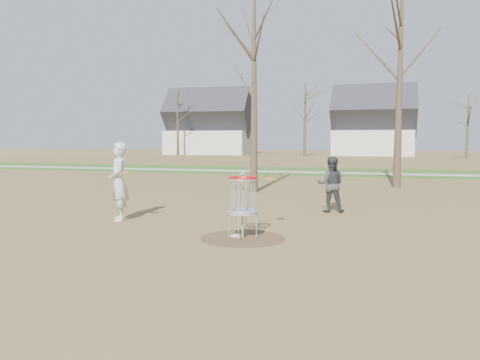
# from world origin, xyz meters

# --- Properties ---
(ground) EXTENTS (160.00, 160.00, 0.00)m
(ground) POSITION_xyz_m (0.00, 0.00, 0.00)
(ground) COLOR brown
(ground) RESTS_ON ground
(green_band) EXTENTS (160.00, 8.00, 0.01)m
(green_band) POSITION_xyz_m (0.00, 21.00, 0.01)
(green_band) COLOR #2D5119
(green_band) RESTS_ON ground
(footpath) EXTENTS (160.00, 1.50, 0.01)m
(footpath) POSITION_xyz_m (0.00, 20.00, 0.01)
(footpath) COLOR #9E9E99
(footpath) RESTS_ON green_band
(dirt_circle) EXTENTS (1.80, 1.80, 0.01)m
(dirt_circle) POSITION_xyz_m (0.00, 0.00, 0.01)
(dirt_circle) COLOR #47331E
(dirt_circle) RESTS_ON ground
(player_standing) EXTENTS (0.82, 0.88, 2.01)m
(player_standing) POSITION_xyz_m (-3.66, 1.21, 1.01)
(player_standing) COLOR silver
(player_standing) RESTS_ON ground
(player_throwing) EXTENTS (0.84, 0.69, 1.60)m
(player_throwing) POSITION_xyz_m (1.43, 4.17, 0.80)
(player_throwing) COLOR #35363A
(player_throwing) RESTS_ON ground
(disc_grounded) EXTENTS (0.22, 0.22, 0.02)m
(disc_grounded) POSITION_xyz_m (-0.20, 0.13, 0.02)
(disc_grounded) COLOR white
(disc_grounded) RESTS_ON dirt_circle
(discs_in_play) EXTENTS (3.85, 0.37, 0.13)m
(discs_in_play) POSITION_xyz_m (-1.40, 1.10, 1.22)
(discs_in_play) COLOR orange
(discs_in_play) RESTS_ON ground
(disc_golf_basket) EXTENTS (0.64, 0.64, 1.35)m
(disc_golf_basket) POSITION_xyz_m (0.00, 0.00, 0.91)
(disc_golf_basket) COLOR #9EA3AD
(disc_golf_basket) RESTS_ON ground
(bare_trees) EXTENTS (52.62, 44.98, 9.00)m
(bare_trees) POSITION_xyz_m (1.78, 35.79, 5.35)
(bare_trees) COLOR #382B1E
(bare_trees) RESTS_ON ground
(houses_row) EXTENTS (56.51, 10.01, 7.26)m
(houses_row) POSITION_xyz_m (4.32, 52.56, 3.52)
(houses_row) COLOR silver
(houses_row) RESTS_ON ground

